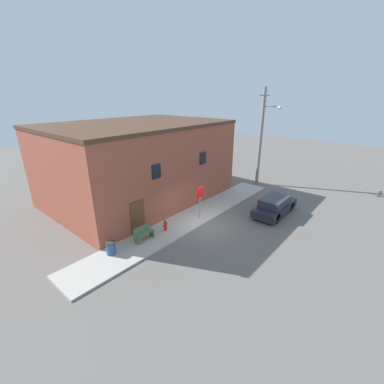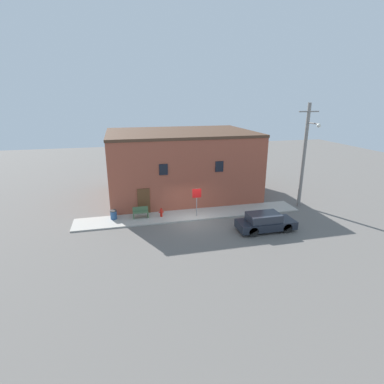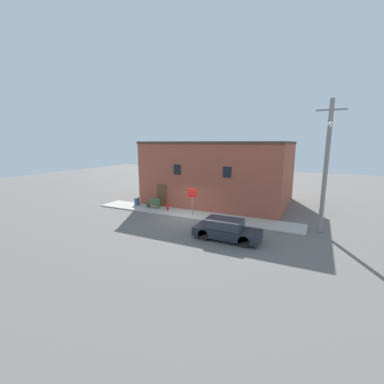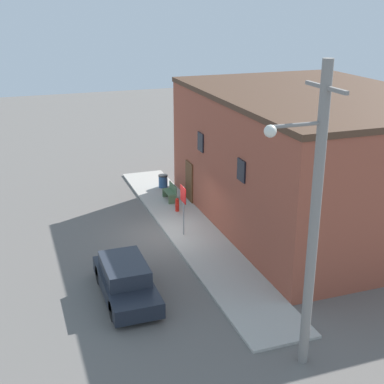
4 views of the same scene
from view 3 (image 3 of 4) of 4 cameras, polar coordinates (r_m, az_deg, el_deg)
ground_plane at (r=21.07m, az=-1.75°, el=-5.88°), size 80.00×80.00×0.00m
sidewalk at (r=22.08m, az=-0.28°, el=-4.95°), size 18.31×2.41×0.10m
brick_building at (r=26.75m, az=6.25°, el=4.45°), size 13.60×9.70×6.20m
fire_hydrant at (r=23.18m, az=-5.48°, el=-3.20°), size 0.42×0.20×0.70m
stop_sign at (r=21.07m, az=0.04°, el=-1.03°), size 0.72×0.06×2.30m
bench at (r=24.16m, az=-8.58°, el=-2.54°), size 1.21×0.44×0.87m
trash_bin at (r=25.56m, az=-12.15°, el=-2.04°), size 0.53×0.53×0.71m
utility_pole at (r=19.03m, az=27.66°, el=5.40°), size 1.80×1.78×8.84m
parked_car at (r=16.62m, az=7.58°, el=-8.32°), size 4.19×1.70×1.33m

